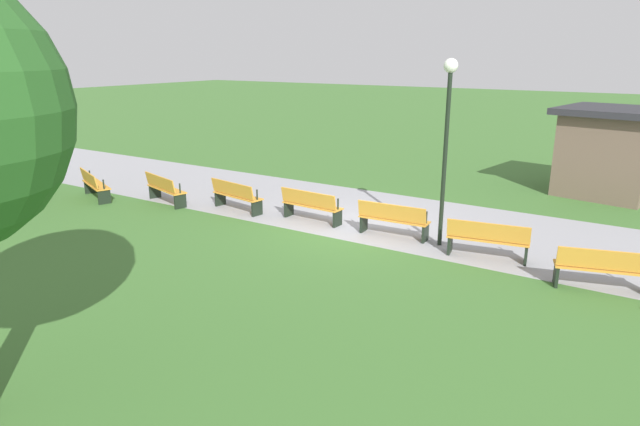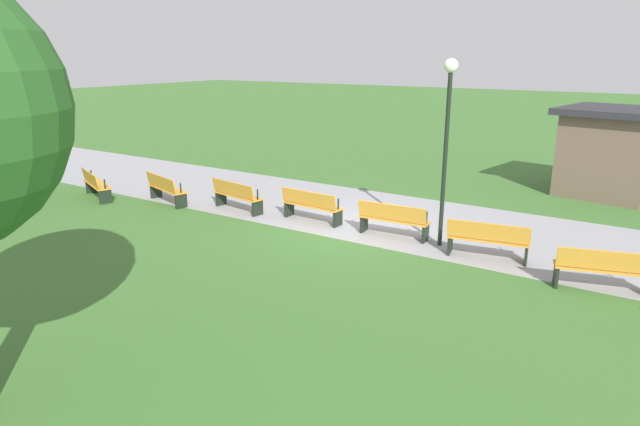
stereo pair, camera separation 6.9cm
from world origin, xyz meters
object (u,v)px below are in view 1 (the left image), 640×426
kiosk (611,151)px  bench_4 (236,195)px  bench_7 (488,239)px  bench_2 (94,184)px  bench_3 (164,188)px  lamp_post (447,120)px  bench_1 (22,182)px  bench_6 (393,219)px  bench_8 (604,268)px  bench_5 (311,205)px

kiosk → bench_4: bearing=-127.7°
bench_4 → bench_7: size_ratio=1.00×
bench_2 → bench_3: (2.31, 0.79, 0.00)m
bench_3 → kiosk: (11.26, 8.47, 0.96)m
lamp_post → kiosk: (2.79, 7.59, -1.55)m
bench_1 → bench_6: 12.07m
bench_6 → lamp_post: 2.79m
bench_3 → bench_6: same height
bench_2 → kiosk: 16.46m
bench_1 → bench_3: size_ratio=0.97×
bench_6 → lamp_post: bearing=0.3°
bench_8 → kiosk: bearing=79.7°
bench_1 → bench_4: bearing=47.3°
bench_3 → bench_8: same height
bench_2 → bench_7: 12.07m
bench_2 → lamp_post: bearing=30.9°
bench_6 → bench_7: size_ratio=0.98×
bench_7 → bench_6: bearing=164.2°
bench_4 → lamp_post: 6.59m
bench_8 → bench_3: bearing=164.2°
bench_5 → bench_8: 7.30m
bench_6 → kiosk: 8.70m
bench_1 → bench_6: (11.78, 2.63, 0.00)m
bench_1 → kiosk: size_ratio=0.48×
bench_2 → bench_7: bearing=28.4°
bench_4 → bench_1: bearing=-151.7°
bench_1 → lamp_post: (12.99, 2.70, 2.51)m
bench_2 → bench_4: (4.70, 1.32, 0.00)m
bench_2 → bench_5: same height
bench_5 → bench_6: (2.44, 0.00, 0.00)m
bench_5 → bench_2: bearing=-164.3°
bench_6 → bench_2: bearing=-173.7°
bench_5 → lamp_post: 4.43m
bench_5 → bench_8: same height
bench_2 → bench_6: 9.70m
bench_5 → lamp_post: size_ratio=0.41×
kiosk → bench_8: bearing=-74.0°
kiosk → bench_7: bearing=-90.7°
lamp_post → bench_1: bearing=-168.3°
bench_6 → kiosk: size_ratio=0.48×
bench_5 → kiosk: kiosk is taller
bench_2 → bench_7: (12.00, 1.32, 0.00)m
bench_1 → bench_2: 2.44m
bench_3 → bench_6: (7.26, 0.80, 0.00)m
bench_7 → lamp_post: bearing=154.9°
bench_5 → kiosk: bearing=53.1°
bench_2 → bench_8: bearing=25.3°
bench_7 → lamp_post: size_ratio=0.42×
bench_2 → bench_8: 14.41m
bench_2 → bench_1: bearing=-132.7°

